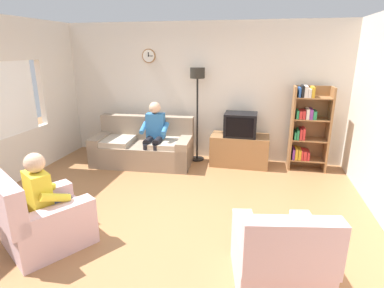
{
  "coord_description": "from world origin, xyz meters",
  "views": [
    {
      "loc": [
        1.18,
        -3.53,
        2.18
      ],
      "look_at": [
        0.24,
        0.72,
        0.84
      ],
      "focal_mm": 28.89,
      "sensor_mm": 36.0,
      "label": 1
    }
  ],
  "objects_px": {
    "armchair_near_bookshelf": "(279,259)",
    "bookshelf": "(307,127)",
    "armchair_near_window": "(43,222)",
    "tv": "(241,125)",
    "floor_lamp": "(197,89)",
    "person_on_couch": "(154,131)",
    "couch": "(143,148)",
    "person_in_left_armchair": "(48,194)",
    "tv_stand": "(239,150)"
  },
  "relations": [
    {
      "from": "floor_lamp",
      "to": "person_in_left_armchair",
      "type": "bearing_deg",
      "value": -109.21
    },
    {
      "from": "floor_lamp",
      "to": "armchair_near_window",
      "type": "distance_m",
      "value": 3.6
    },
    {
      "from": "tv_stand",
      "to": "bookshelf",
      "type": "relative_size",
      "value": 0.7
    },
    {
      "from": "armchair_near_bookshelf",
      "to": "bookshelf",
      "type": "bearing_deg",
      "value": 79.42
    },
    {
      "from": "tv",
      "to": "floor_lamp",
      "type": "xyz_separation_m",
      "value": [
        -0.86,
        0.12,
        0.64
      ]
    },
    {
      "from": "couch",
      "to": "tv",
      "type": "relative_size",
      "value": 3.26
    },
    {
      "from": "armchair_near_bookshelf",
      "to": "person_on_couch",
      "type": "bearing_deg",
      "value": 128.12
    },
    {
      "from": "armchair_near_window",
      "to": "person_on_couch",
      "type": "distance_m",
      "value": 2.74
    },
    {
      "from": "person_on_couch",
      "to": "person_in_left_armchair",
      "type": "bearing_deg",
      "value": -98.25
    },
    {
      "from": "armchair_near_window",
      "to": "armchair_near_bookshelf",
      "type": "relative_size",
      "value": 1.16
    },
    {
      "from": "tv",
      "to": "person_on_couch",
      "type": "height_order",
      "value": "person_on_couch"
    },
    {
      "from": "armchair_near_window",
      "to": "armchair_near_bookshelf",
      "type": "xyz_separation_m",
      "value": [
        2.6,
        -0.1,
        0.0
      ]
    },
    {
      "from": "couch",
      "to": "tv_stand",
      "type": "distance_m",
      "value": 1.89
    },
    {
      "from": "tv_stand",
      "to": "armchair_near_window",
      "type": "bearing_deg",
      "value": -122.78
    },
    {
      "from": "armchair_near_bookshelf",
      "to": "person_on_couch",
      "type": "distance_m",
      "value": 3.55
    },
    {
      "from": "armchair_near_window",
      "to": "person_in_left_armchair",
      "type": "relative_size",
      "value": 1.05
    },
    {
      "from": "tv_stand",
      "to": "person_on_couch",
      "type": "bearing_deg",
      "value": -164.43
    },
    {
      "from": "person_in_left_armchair",
      "to": "armchair_near_bookshelf",
      "type": "bearing_deg",
      "value": -3.94
    },
    {
      "from": "tv_stand",
      "to": "floor_lamp",
      "type": "bearing_deg",
      "value": 173.45
    },
    {
      "from": "couch",
      "to": "floor_lamp",
      "type": "relative_size",
      "value": 1.06
    },
    {
      "from": "armchair_near_bookshelf",
      "to": "person_in_left_armchair",
      "type": "height_order",
      "value": "person_in_left_armchair"
    },
    {
      "from": "tv",
      "to": "armchair_near_bookshelf",
      "type": "relative_size",
      "value": 0.59
    },
    {
      "from": "couch",
      "to": "armchair_near_bookshelf",
      "type": "xyz_separation_m",
      "value": [
        2.46,
        -2.88,
        -0.02
      ]
    },
    {
      "from": "tv",
      "to": "armchair_near_bookshelf",
      "type": "bearing_deg",
      "value": -79.39
    },
    {
      "from": "person_on_couch",
      "to": "tv",
      "type": "bearing_deg",
      "value": 14.75
    },
    {
      "from": "couch",
      "to": "person_on_couch",
      "type": "bearing_deg",
      "value": -21.37
    },
    {
      "from": "couch",
      "to": "armchair_near_bookshelf",
      "type": "distance_m",
      "value": 3.79
    },
    {
      "from": "floor_lamp",
      "to": "armchair_near_bookshelf",
      "type": "height_order",
      "value": "floor_lamp"
    },
    {
      "from": "bookshelf",
      "to": "person_on_couch",
      "type": "xyz_separation_m",
      "value": [
        -2.79,
        -0.51,
        -0.11
      ]
    },
    {
      "from": "person_on_couch",
      "to": "couch",
      "type": "bearing_deg",
      "value": 158.63
    },
    {
      "from": "person_on_couch",
      "to": "armchair_near_window",
      "type": "bearing_deg",
      "value": -99.04
    },
    {
      "from": "couch",
      "to": "armchair_near_window",
      "type": "xyz_separation_m",
      "value": [
        -0.14,
        -2.78,
        -0.02
      ]
    },
    {
      "from": "floor_lamp",
      "to": "armchair_near_window",
      "type": "bearing_deg",
      "value": -109.56
    },
    {
      "from": "tv",
      "to": "floor_lamp",
      "type": "bearing_deg",
      "value": 171.86
    },
    {
      "from": "floor_lamp",
      "to": "person_on_couch",
      "type": "distance_m",
      "value": 1.17
    },
    {
      "from": "tv",
      "to": "person_in_left_armchair",
      "type": "bearing_deg",
      "value": -122.99
    },
    {
      "from": "tv",
      "to": "armchair_near_window",
      "type": "distance_m",
      "value": 3.72
    },
    {
      "from": "floor_lamp",
      "to": "armchair_near_bookshelf",
      "type": "distance_m",
      "value": 3.8
    },
    {
      "from": "person_in_left_armchair",
      "to": "tv_stand",
      "type": "bearing_deg",
      "value": 57.22
    },
    {
      "from": "tv_stand",
      "to": "bookshelf",
      "type": "distance_m",
      "value": 1.32
    },
    {
      "from": "couch",
      "to": "person_on_couch",
      "type": "distance_m",
      "value": 0.49
    },
    {
      "from": "tv_stand",
      "to": "person_in_left_armchair",
      "type": "bearing_deg",
      "value": -122.78
    },
    {
      "from": "armchair_near_bookshelf",
      "to": "tv_stand",
      "type": "bearing_deg",
      "value": 100.53
    },
    {
      "from": "couch",
      "to": "person_on_couch",
      "type": "relative_size",
      "value": 1.58
    },
    {
      "from": "tv_stand",
      "to": "person_on_couch",
      "type": "xyz_separation_m",
      "value": [
        -1.58,
        -0.44,
        0.4
      ]
    },
    {
      "from": "bookshelf",
      "to": "person_in_left_armchair",
      "type": "xyz_separation_m",
      "value": [
        -3.16,
        -3.1,
        -0.21
      ]
    },
    {
      "from": "couch",
      "to": "tv",
      "type": "height_order",
      "value": "tv"
    },
    {
      "from": "armchair_near_window",
      "to": "armchair_near_bookshelf",
      "type": "distance_m",
      "value": 2.6
    },
    {
      "from": "person_on_couch",
      "to": "floor_lamp",
      "type": "bearing_deg",
      "value": 36.97
    },
    {
      "from": "tv_stand",
      "to": "bookshelf",
      "type": "height_order",
      "value": "bookshelf"
    }
  ]
}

